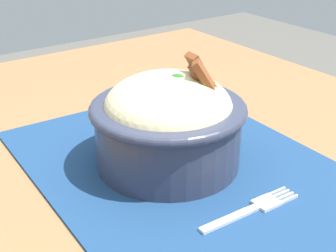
% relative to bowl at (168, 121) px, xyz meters
% --- Properties ---
extents(table, '(1.15, 0.88, 0.73)m').
position_rel_bowl_xyz_m(table, '(0.06, -0.01, -0.13)').
color(table, olive).
rests_on(table, ground_plane).
extents(placemat, '(0.46, 0.34, 0.00)m').
position_rel_bowl_xyz_m(placemat, '(0.03, 0.01, -0.06)').
color(placemat, navy).
rests_on(placemat, table).
extents(bowl, '(0.21, 0.21, 0.13)m').
position_rel_bowl_xyz_m(bowl, '(0.00, 0.00, 0.00)').
color(bowl, '#2D3347').
rests_on(bowl, placemat).
extents(fork, '(0.02, 0.12, 0.00)m').
position_rel_bowl_xyz_m(fork, '(0.13, 0.02, -0.05)').
color(fork, silver).
rests_on(fork, placemat).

